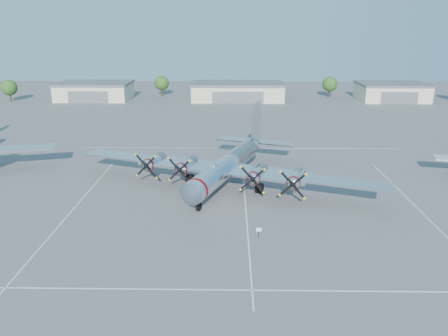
{
  "coord_description": "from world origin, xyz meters",
  "views": [
    {
      "loc": [
        -1.92,
        -55.31,
        22.25
      ],
      "look_at": [
        -2.91,
        2.97,
        3.2
      ],
      "focal_mm": 35.0,
      "sensor_mm": 36.0,
      "label": 1
    }
  ],
  "objects_px": {
    "hangar_center": "(238,91)",
    "main_bomber_b29": "(229,184)",
    "tree_far_west": "(9,88)",
    "tree_east": "(330,84)",
    "hangar_east": "(392,92)",
    "tree_west": "(162,83)",
    "info_placard": "(259,231)",
    "hangar_west": "(95,91)"
  },
  "relations": [
    {
      "from": "tree_west",
      "to": "info_placard",
      "type": "relative_size",
      "value": 5.54
    },
    {
      "from": "hangar_center",
      "to": "tree_east",
      "type": "height_order",
      "value": "tree_east"
    },
    {
      "from": "hangar_east",
      "to": "main_bomber_b29",
      "type": "xyz_separation_m",
      "value": [
        -50.28,
        -76.67,
        -2.71
      ]
    },
    {
      "from": "tree_east",
      "to": "main_bomber_b29",
      "type": "bearing_deg",
      "value": -111.32
    },
    {
      "from": "tree_far_west",
      "to": "info_placard",
      "type": "distance_m",
      "value": 114.73
    },
    {
      "from": "hangar_west",
      "to": "hangar_east",
      "type": "bearing_deg",
      "value": 0.0
    },
    {
      "from": "hangar_center",
      "to": "tree_east",
      "type": "xyz_separation_m",
      "value": [
        30.0,
        6.04,
        1.51
      ]
    },
    {
      "from": "tree_west",
      "to": "tree_east",
      "type": "height_order",
      "value": "same"
    },
    {
      "from": "hangar_center",
      "to": "hangar_east",
      "type": "xyz_separation_m",
      "value": [
        48.0,
        0.0,
        0.0
      ]
    },
    {
      "from": "hangar_west",
      "to": "tree_east",
      "type": "relative_size",
      "value": 3.4
    },
    {
      "from": "hangar_center",
      "to": "tree_far_west",
      "type": "distance_m",
      "value": 70.13
    },
    {
      "from": "hangar_east",
      "to": "main_bomber_b29",
      "type": "relative_size",
      "value": 0.45
    },
    {
      "from": "hangar_west",
      "to": "tree_far_west",
      "type": "height_order",
      "value": "tree_far_west"
    },
    {
      "from": "tree_far_west",
      "to": "main_bomber_b29",
      "type": "bearing_deg",
      "value": -47.03
    },
    {
      "from": "tree_far_west",
      "to": "tree_east",
      "type": "height_order",
      "value": "same"
    },
    {
      "from": "hangar_east",
      "to": "tree_far_west",
      "type": "distance_m",
      "value": 118.08
    },
    {
      "from": "hangar_east",
      "to": "main_bomber_b29",
      "type": "distance_m",
      "value": 91.73
    },
    {
      "from": "tree_east",
      "to": "info_placard",
      "type": "height_order",
      "value": "tree_east"
    },
    {
      "from": "tree_far_west",
      "to": "main_bomber_b29",
      "type": "distance_m",
      "value": 99.45
    },
    {
      "from": "tree_far_west",
      "to": "tree_east",
      "type": "xyz_separation_m",
      "value": [
        100.0,
        10.0,
        0.0
      ]
    },
    {
      "from": "tree_west",
      "to": "tree_east",
      "type": "xyz_separation_m",
      "value": [
        55.0,
        -2.0,
        0.0
      ]
    },
    {
      "from": "hangar_east",
      "to": "tree_west",
      "type": "bearing_deg",
      "value": 173.72
    },
    {
      "from": "hangar_west",
      "to": "tree_east",
      "type": "height_order",
      "value": "tree_east"
    },
    {
      "from": "tree_far_west",
      "to": "main_bomber_b29",
      "type": "height_order",
      "value": "tree_far_west"
    },
    {
      "from": "hangar_east",
      "to": "main_bomber_b29",
      "type": "bearing_deg",
      "value": -123.26
    },
    {
      "from": "hangar_west",
      "to": "hangar_center",
      "type": "xyz_separation_m",
      "value": [
        45.0,
        -0.0,
        -0.0
      ]
    },
    {
      "from": "hangar_east",
      "to": "info_placard",
      "type": "relative_size",
      "value": 17.18
    },
    {
      "from": "hangar_west",
      "to": "tree_west",
      "type": "height_order",
      "value": "tree_west"
    },
    {
      "from": "tree_east",
      "to": "main_bomber_b29",
      "type": "xyz_separation_m",
      "value": [
        -32.28,
        -82.71,
        -4.22
      ]
    },
    {
      "from": "hangar_east",
      "to": "tree_east",
      "type": "xyz_separation_m",
      "value": [
        -18.0,
        6.04,
        1.51
      ]
    },
    {
      "from": "hangar_center",
      "to": "tree_west",
      "type": "xyz_separation_m",
      "value": [
        -25.0,
        8.04,
        1.51
      ]
    },
    {
      "from": "hangar_center",
      "to": "main_bomber_b29",
      "type": "distance_m",
      "value": 76.75
    },
    {
      "from": "hangar_center",
      "to": "tree_far_west",
      "type": "bearing_deg",
      "value": -176.76
    },
    {
      "from": "tree_far_west",
      "to": "tree_east",
      "type": "bearing_deg",
      "value": 5.71
    },
    {
      "from": "hangar_west",
      "to": "info_placard",
      "type": "xyz_separation_m",
      "value": [
        46.16,
        -93.9,
        -1.87
      ]
    },
    {
      "from": "tree_far_west",
      "to": "info_placard",
      "type": "relative_size",
      "value": 5.54
    },
    {
      "from": "hangar_east",
      "to": "tree_east",
      "type": "bearing_deg",
      "value": 161.46
    },
    {
      "from": "hangar_center",
      "to": "info_placard",
      "type": "distance_m",
      "value": 93.92
    },
    {
      "from": "hangar_west",
      "to": "main_bomber_b29",
      "type": "xyz_separation_m",
      "value": [
        42.72,
        -76.67,
        -2.71
      ]
    },
    {
      "from": "hangar_west",
      "to": "tree_east",
      "type": "distance_m",
      "value": 75.26
    },
    {
      "from": "tree_west",
      "to": "tree_east",
      "type": "bearing_deg",
      "value": -2.08
    },
    {
      "from": "tree_far_west",
      "to": "tree_west",
      "type": "relative_size",
      "value": 1.0
    }
  ]
}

